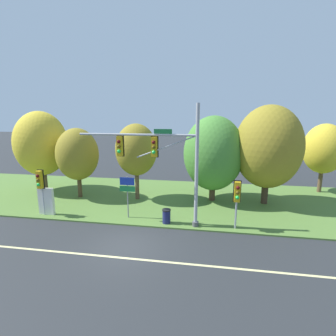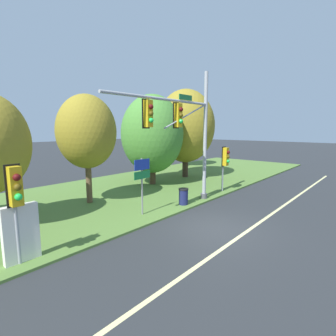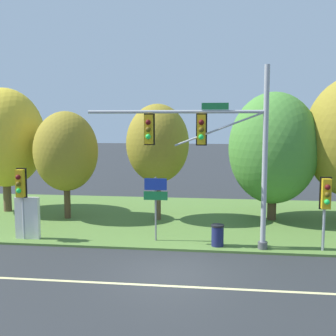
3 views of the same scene
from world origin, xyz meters
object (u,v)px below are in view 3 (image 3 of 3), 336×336
(pedestrian_signal_further_along, at_px, (21,188))
(tree_nearest_road, at_px, (5,138))
(traffic_signal_mast, at_px, (216,144))
(tree_left_of_mast, at_px, (66,151))
(info_kiosk, at_px, (28,218))
(pedestrian_signal_near_kerb, at_px, (326,198))
(tree_mid_verge, at_px, (273,148))
(tree_behind_signpost, at_px, (158,144))
(route_sign_post, at_px, (156,197))
(trash_bin, at_px, (218,235))

(pedestrian_signal_further_along, relative_size, tree_nearest_road, 0.45)
(traffic_signal_mast, xyz_separation_m, tree_left_of_mast, (-8.08, 4.32, -0.73))
(pedestrian_signal_further_along, distance_m, tree_nearest_road, 6.97)
(tree_nearest_road, height_order, tree_left_of_mast, tree_nearest_road)
(tree_left_of_mast, xyz_separation_m, info_kiosk, (-0.36, -4.05, -2.72))
(traffic_signal_mast, xyz_separation_m, pedestrian_signal_near_kerb, (4.45, -0.08, -2.17))
(tree_nearest_road, distance_m, tree_mid_verge, 15.24)
(tree_nearest_road, relative_size, tree_behind_signpost, 1.16)
(traffic_signal_mast, bearing_deg, tree_nearest_road, 155.38)
(route_sign_post, relative_size, tree_left_of_mast, 0.49)
(tree_left_of_mast, bearing_deg, route_sign_post, -33.86)
(tree_mid_verge, height_order, trash_bin, tree_mid_verge)
(route_sign_post, xyz_separation_m, tree_mid_verge, (5.62, 4.71, 1.89))
(tree_nearest_road, height_order, tree_mid_verge, tree_nearest_road)
(route_sign_post, distance_m, tree_left_of_mast, 6.79)
(tree_mid_verge, bearing_deg, tree_left_of_mast, -174.60)
(tree_left_of_mast, xyz_separation_m, tree_behind_signpost, (4.96, 0.30, 0.44))
(tree_mid_verge, bearing_deg, traffic_signal_mast, -119.18)
(route_sign_post, bearing_deg, tree_nearest_road, 152.76)
(traffic_signal_mast, distance_m, pedestrian_signal_further_along, 8.81)
(tree_nearest_road, relative_size, info_kiosk, 3.79)
(tree_mid_verge, bearing_deg, trash_bin, -118.92)
(tree_nearest_road, distance_m, tree_left_of_mast, 4.40)
(pedestrian_signal_near_kerb, relative_size, pedestrian_signal_further_along, 0.95)
(tree_nearest_road, distance_m, info_kiosk, 7.37)
(traffic_signal_mast, xyz_separation_m, trash_bin, (0.12, 0.17, -3.92))
(tree_behind_signpost, bearing_deg, pedestrian_signal_near_kerb, -31.81)
(tree_behind_signpost, height_order, trash_bin, tree_behind_signpost)
(traffic_signal_mast, relative_size, tree_mid_verge, 1.11)
(tree_left_of_mast, height_order, tree_behind_signpost, tree_behind_signpost)
(tree_left_of_mast, height_order, tree_mid_verge, tree_mid_verge)
(traffic_signal_mast, xyz_separation_m, info_kiosk, (-8.44, 0.27, -3.45))
(trash_bin, bearing_deg, tree_behind_signpost, 126.07)
(info_kiosk, bearing_deg, pedestrian_signal_further_along, -117.29)
(pedestrian_signal_further_along, relative_size, tree_left_of_mast, 0.56)
(pedestrian_signal_near_kerb, xyz_separation_m, pedestrian_signal_further_along, (-13.03, 0.09, 0.14))
(info_kiosk, distance_m, trash_bin, 8.58)
(tree_mid_verge, bearing_deg, route_sign_post, -140.05)
(pedestrian_signal_near_kerb, xyz_separation_m, tree_nearest_road, (-16.68, 5.68, 2.09))
(tree_behind_signpost, distance_m, info_kiosk, 7.56)
(trash_bin, bearing_deg, tree_nearest_road, 156.24)
(tree_left_of_mast, relative_size, trash_bin, 6.27)
(tree_left_of_mast, distance_m, info_kiosk, 4.90)
(tree_nearest_road, distance_m, trash_bin, 14.04)
(route_sign_post, xyz_separation_m, tree_behind_signpost, (-0.50, 3.96, 2.13))
(traffic_signal_mast, height_order, tree_behind_signpost, traffic_signal_mast)
(tree_nearest_road, bearing_deg, tree_left_of_mast, -17.19)
(traffic_signal_mast, bearing_deg, tree_mid_verge, 60.82)
(tree_nearest_road, xyz_separation_m, trash_bin, (12.36, -5.44, -3.85))
(tree_nearest_road, bearing_deg, pedestrian_signal_near_kerb, -18.81)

